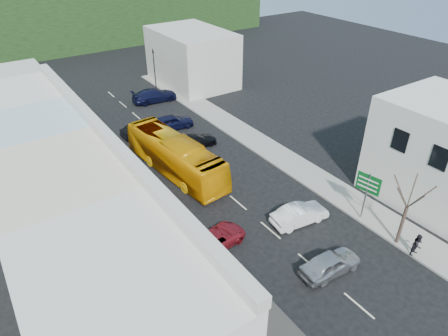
# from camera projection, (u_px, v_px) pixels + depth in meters

# --- Properties ---
(ground) EXTENTS (120.00, 120.00, 0.00)m
(ground) POSITION_uv_depth(u_px,v_px,m) (270.00, 230.00, 28.73)
(ground) COLOR black
(ground) RESTS_ON ground
(sidewalk_left) EXTENTS (3.00, 52.00, 0.15)m
(sidewalk_left) POSITION_uv_depth(u_px,v_px,m) (119.00, 196.00, 32.18)
(sidewalk_left) COLOR gray
(sidewalk_left) RESTS_ON ground
(sidewalk_right) EXTENTS (3.00, 52.00, 0.15)m
(sidewalk_right) POSITION_uv_depth(u_px,v_px,m) (264.00, 146.00, 39.31)
(sidewalk_right) COLOR gray
(sidewalk_right) RESTS_ON ground
(shopfront_row) EXTENTS (8.25, 30.00, 8.00)m
(shopfront_row) POSITION_uv_depth(u_px,v_px,m) (63.00, 210.00, 24.21)
(shopfront_row) COLOR silver
(shopfront_row) RESTS_ON ground
(right_building) EXTENTS (8.00, 9.00, 8.00)m
(right_building) POSITION_uv_depth(u_px,v_px,m) (445.00, 153.00, 30.22)
(right_building) COLOR silver
(right_building) RESTS_ON ground
(distant_block_left) EXTENTS (8.00, 10.00, 6.00)m
(distant_block_left) POSITION_uv_depth(u_px,v_px,m) (11.00, 106.00, 40.49)
(distant_block_left) COLOR #B7B2A8
(distant_block_left) RESTS_ON ground
(distant_block_right) EXTENTS (8.00, 12.00, 7.00)m
(distant_block_right) POSITION_uv_depth(u_px,v_px,m) (192.00, 57.00, 53.27)
(distant_block_right) COLOR #B7B2A8
(distant_block_right) RESTS_ON ground
(hillside) EXTENTS (80.00, 26.00, 14.00)m
(hillside) POSITION_uv_depth(u_px,v_px,m) (30.00, 3.00, 70.39)
(hillside) COLOR black
(hillside) RESTS_ON ground
(bus) EXTENTS (3.66, 11.79, 3.10)m
(bus) POSITION_uv_depth(u_px,v_px,m) (175.00, 157.00, 34.64)
(bus) COLOR #F6A405
(bus) RESTS_ON ground
(car_silver) EXTENTS (4.50, 2.05, 1.40)m
(car_silver) POSITION_uv_depth(u_px,v_px,m) (330.00, 264.00, 24.96)
(car_silver) COLOR #BCBCC1
(car_silver) RESTS_ON ground
(car_white) EXTENTS (4.58, 2.30, 1.40)m
(car_white) POSITION_uv_depth(u_px,v_px,m) (300.00, 215.00, 29.14)
(car_white) COLOR white
(car_white) RESTS_ON ground
(car_red) EXTENTS (4.81, 2.47, 1.40)m
(car_red) POSITION_uv_depth(u_px,v_px,m) (216.00, 238.00, 27.02)
(car_red) COLOR maroon
(car_red) RESTS_ON ground
(car_black_near) EXTENTS (4.64, 2.22, 1.40)m
(car_black_near) POSITION_uv_depth(u_px,v_px,m) (195.00, 140.00, 39.07)
(car_black_near) COLOR black
(car_black_near) RESTS_ON ground
(car_navy_mid) EXTENTS (4.49, 2.03, 1.40)m
(car_navy_mid) POSITION_uv_depth(u_px,v_px,m) (172.00, 123.00, 42.39)
(car_navy_mid) COLOR black
(car_navy_mid) RESTS_ON ground
(car_black_far) EXTENTS (4.52, 2.12, 1.40)m
(car_black_far) POSITION_uv_depth(u_px,v_px,m) (141.00, 129.00, 41.13)
(car_black_far) COLOR black
(car_black_far) RESTS_ON ground
(car_navy_far) EXTENTS (4.64, 2.20, 1.40)m
(car_navy_far) POSITION_uv_depth(u_px,v_px,m) (155.00, 96.00, 48.96)
(car_navy_far) COLOR black
(car_navy_far) RESTS_ON ground
(pedestrian_left) EXTENTS (0.61, 0.71, 1.70)m
(pedestrian_left) POSITION_uv_depth(u_px,v_px,m) (148.00, 241.00, 26.32)
(pedestrian_left) COLOR black
(pedestrian_left) RESTS_ON sidewalk_left
(pedestrian_right) EXTENTS (0.70, 0.44, 1.70)m
(pedestrian_right) POSITION_uv_depth(u_px,v_px,m) (418.00, 244.00, 26.03)
(pedestrian_right) COLOR black
(pedestrian_right) RESTS_ON sidewalk_right
(direction_sign) EXTENTS (0.85, 1.87, 3.99)m
(direction_sign) POSITION_uv_depth(u_px,v_px,m) (365.00, 197.00, 28.78)
(direction_sign) COLOR #07511A
(direction_sign) RESTS_ON ground
(street_tree) EXTENTS (2.60, 2.60, 6.24)m
(street_tree) POSITION_uv_depth(u_px,v_px,m) (407.00, 208.00, 25.90)
(street_tree) COLOR #392B24
(street_tree) RESTS_ON ground
(traffic_signal) EXTENTS (0.55, 1.06, 5.21)m
(traffic_signal) POSITION_uv_depth(u_px,v_px,m) (154.00, 69.00, 51.86)
(traffic_signal) COLOR black
(traffic_signal) RESTS_ON ground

